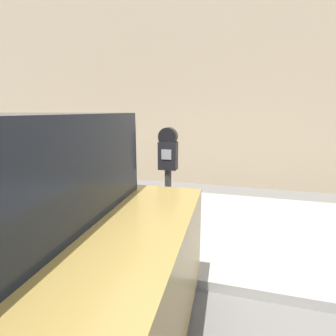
{
  "coord_description": "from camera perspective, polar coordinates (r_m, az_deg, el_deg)",
  "views": [
    {
      "loc": [
        1.12,
        -1.46,
        1.73
      ],
      "look_at": [
        0.39,
        1.2,
        1.12
      ],
      "focal_mm": 28.0,
      "sensor_mm": 36.0,
      "label": 1
    }
  ],
  "objects": [
    {
      "name": "sidewalk",
      "position": [
        4.17,
        -1.51,
        -11.23
      ],
      "size": [
        24.0,
        2.8,
        0.11
      ],
      "color": "#9E9B96",
      "rests_on": "ground_plane"
    },
    {
      "name": "building_facade",
      "position": [
        6.41,
        5.53,
        23.29
      ],
      "size": [
        24.0,
        0.3,
        5.89
      ],
      "color": "tan",
      "rests_on": "ground_plane"
    },
    {
      "name": "parking_meter",
      "position": [
        2.83,
        -0.0,
        -0.65
      ],
      "size": [
        0.19,
        0.13,
        1.45
      ],
      "color": "#2D2D30",
      "rests_on": "sidewalk"
    }
  ]
}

